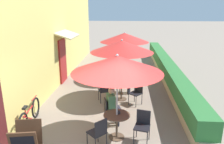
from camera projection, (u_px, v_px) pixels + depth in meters
name	position (u px, v px, depth m)	size (l,w,h in m)	color
cafe_facade_wall	(62.00, 38.00, 10.92)	(0.98, 13.84, 4.20)	#E0CC6B
planter_hedge	(166.00, 70.00, 11.01)	(0.60, 12.84, 1.01)	tan
patio_table_near	(117.00, 121.00, 6.07)	(0.74, 0.74, 0.71)	brown
patio_umbrella_near	(117.00, 64.00, 5.61)	(2.40, 2.40, 2.42)	#B7B7BC
cafe_chair_near_left	(98.00, 131.00, 5.56)	(0.57, 0.57, 0.87)	black
cafe_chair_near_right	(143.00, 124.00, 5.93)	(0.48, 0.48, 0.87)	black
cafe_chair_near_back	(109.00, 110.00, 6.72)	(0.50, 0.50, 0.87)	black
seated_patron_near_back	(113.00, 105.00, 6.69)	(0.47, 0.42, 1.25)	#23232D
coffee_cup_near	(119.00, 112.00, 6.04)	(0.07, 0.07, 0.09)	#232328
patio_table_mid	(121.00, 87.00, 8.67)	(0.74, 0.74, 0.71)	brown
patio_umbrella_mid	(122.00, 46.00, 8.20)	(2.40, 2.40, 2.42)	#B7B7BC
cafe_chair_mid_left	(123.00, 81.00, 9.34)	(0.46, 0.46, 0.87)	black
seated_patron_mid_left	(126.00, 78.00, 9.27)	(0.45, 0.39, 1.25)	#23232D
cafe_chair_mid_right	(104.00, 90.00, 8.41)	(0.51, 0.51, 0.87)	black
cafe_chair_mid_back	(137.00, 91.00, 8.24)	(0.56, 0.56, 0.87)	black
coffee_cup_mid	(119.00, 82.00, 8.49)	(0.07, 0.07, 0.09)	teal
patio_table_far	(124.00, 70.00, 11.15)	(0.74, 0.74, 0.71)	brown
patio_umbrella_far	(124.00, 37.00, 10.68)	(2.40, 2.40, 2.42)	#B7B7BC
cafe_chair_far_left	(120.00, 73.00, 10.49)	(0.51, 0.51, 0.87)	black
cafe_chair_far_right	(127.00, 66.00, 11.80)	(0.51, 0.51, 0.87)	black
coffee_cup_far	(125.00, 65.00, 11.17)	(0.07, 0.07, 0.09)	#232328
bicycle_leaning	(30.00, 115.00, 6.74)	(0.22, 1.79, 0.78)	black
menu_board	(27.00, 144.00, 5.10)	(0.71, 0.73, 0.97)	#422819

